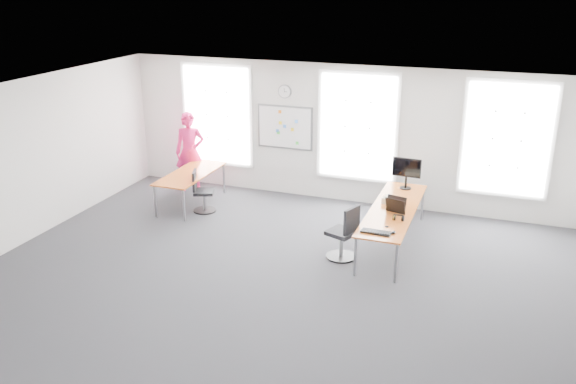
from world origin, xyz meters
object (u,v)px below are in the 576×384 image
at_px(chair_left, 201,194).
at_px(person, 190,152).
at_px(monitor, 407,171).
at_px(desk_right, 393,211).
at_px(headphones, 398,218).
at_px(keyboard, 376,232).
at_px(desk_left, 191,175).
at_px(chair_right, 344,236).

distance_m(chair_left, person, 1.51).
xyz_separation_m(chair_left, monitor, (4.13, 0.83, 0.72)).
relative_size(desk_right, headphones, 15.35).
xyz_separation_m(desk_right, keyboard, (-0.06, -1.21, 0.06)).
distance_m(desk_right, chair_left, 4.14).
relative_size(desk_left, person, 1.08).
bearing_deg(chair_left, desk_left, 33.06).
distance_m(desk_right, desk_left, 4.56).
height_order(desk_left, chair_left, chair_left).
distance_m(keyboard, headphones, 0.71).
bearing_deg(person, chair_left, -75.40).
bearing_deg(chair_right, headphones, 129.14).
distance_m(desk_right, keyboard, 1.22).
distance_m(desk_right, chair_right, 1.12).
relative_size(desk_left, chair_left, 2.19).
relative_size(desk_right, chair_right, 3.01).
relative_size(desk_right, monitor, 4.72).
distance_m(chair_right, keyboard, 0.78).
bearing_deg(desk_right, headphones, -71.61).
xyz_separation_m(desk_right, person, (-4.97, 1.44, 0.23)).
bearing_deg(monitor, desk_right, -87.14).
distance_m(chair_right, chair_left, 3.62).
bearing_deg(headphones, chair_left, -173.49).
bearing_deg(keyboard, chair_left, 163.85).
height_order(chair_left, monitor, monitor).
relative_size(chair_left, keyboard, 1.78).
relative_size(desk_right, desk_left, 1.52).
bearing_deg(chair_right, chair_left, -88.90).
distance_m(desk_right, monitor, 1.22).
height_order(chair_left, headphones, chair_left).
bearing_deg(chair_left, monitor, -99.39).
height_order(chair_right, monitor, monitor).
xyz_separation_m(desk_left, person, (-0.45, 0.83, 0.26)).
distance_m(chair_right, headphones, 0.98).
relative_size(desk_right, person, 1.64).
xyz_separation_m(headphones, monitor, (-0.17, 1.70, 0.33)).
relative_size(keyboard, monitor, 0.79).
bearing_deg(chair_left, keyboard, -131.40).
distance_m(chair_left, monitor, 4.27).
height_order(person, keyboard, person).
height_order(desk_left, keyboard, keyboard).
distance_m(chair_left, headphones, 4.40).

